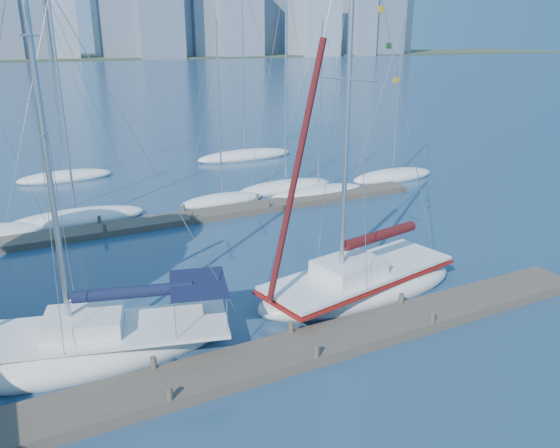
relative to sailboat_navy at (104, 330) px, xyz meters
name	(u,v)px	position (x,y,z in m)	size (l,w,h in m)	color
ground	(303,354)	(6.14, -2.99, -1.03)	(700.00, 700.00, 0.00)	navy
near_dock	(303,349)	(6.14, -2.99, -0.83)	(26.00, 2.00, 0.40)	#483F35
far_dock	(204,215)	(8.14, 13.01, -0.85)	(30.00, 1.80, 0.36)	#483F35
far_shore	(7,59)	(6.14, 317.01, -1.03)	(800.00, 100.00, 1.50)	#38472D
sailboat_navy	(104,330)	(0.00, 0.00, 0.00)	(9.52, 5.25, 13.82)	white
sailboat_maroon	(360,269)	(10.52, -0.03, 0.17)	(9.94, 4.83, 16.15)	white
bg_boat_1	(76,218)	(1.09, 15.59, -0.75)	(8.36, 5.04, 12.80)	white
bg_boat_2	(222,200)	(10.33, 15.47, -0.79)	(6.01, 3.60, 11.91)	white
bg_boat_3	(286,187)	(15.55, 16.35, -0.74)	(7.66, 4.81, 14.84)	white
bg_boat_4	(318,192)	(16.96, 14.14, -0.79)	(7.60, 3.05, 11.84)	white
bg_boat_5	(393,176)	(24.56, 15.51, -0.76)	(7.46, 3.06, 12.17)	white
bg_boat_6	(65,176)	(1.77, 26.91, -0.76)	(7.35, 3.88, 13.53)	white
bg_boat_7	(245,155)	(17.34, 27.76, -0.73)	(9.21, 3.03, 15.88)	white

